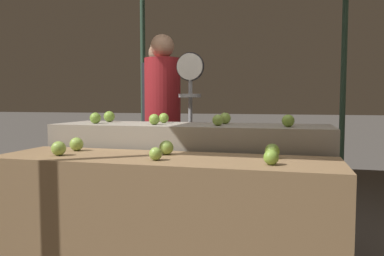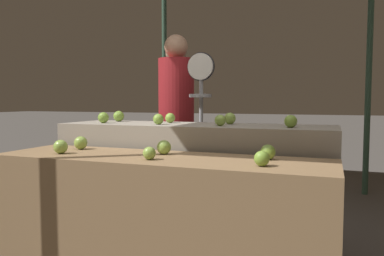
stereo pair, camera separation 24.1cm
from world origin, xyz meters
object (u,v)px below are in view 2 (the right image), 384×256
(person_vendor_at_scale, at_px, (176,111))
(produce_scale, at_px, (201,102))
(person_customer_left, at_px, (176,110))
(wooden_crate_side, at_px, (15,208))

(person_vendor_at_scale, bearing_deg, produce_scale, 142.11)
(person_vendor_at_scale, relative_size, person_customer_left, 1.00)
(person_vendor_at_scale, xyz_separation_m, wooden_crate_side, (-1.03, -1.08, -0.81))
(produce_scale, xyz_separation_m, person_vendor_at_scale, (-0.37, 0.31, -0.08))
(produce_scale, distance_m, wooden_crate_side, 1.83)
(person_vendor_at_scale, relative_size, wooden_crate_side, 3.83)
(person_vendor_at_scale, distance_m, wooden_crate_side, 1.70)
(produce_scale, xyz_separation_m, person_customer_left, (-0.58, 0.81, -0.09))
(person_vendor_at_scale, height_order, person_customer_left, person_customer_left)
(produce_scale, xyz_separation_m, wooden_crate_side, (-1.40, -0.78, -0.90))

